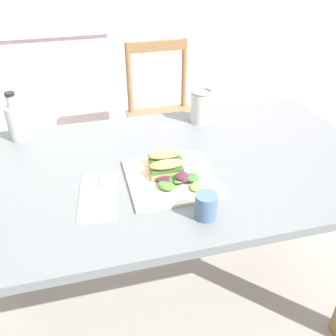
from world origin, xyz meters
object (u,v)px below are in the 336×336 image
plate_lunch (171,178)px  mason_jar_iced_tea (201,107)px  dining_table (172,192)px  fork_on_napkin (98,191)px  sandwich_half_front (167,168)px  bottle_cold_brew (17,123)px  sandwich_half_back (165,158)px  chair_wooden_far (163,118)px  cup_extra_side (206,206)px

plate_lunch → mason_jar_iced_tea: (0.23, 0.38, 0.06)m
dining_table → fork_on_napkin: fork_on_napkin is taller
sandwich_half_front → bottle_cold_brew: bearing=140.5°
plate_lunch → sandwich_half_front: 0.04m
sandwich_half_front → bottle_cold_brew: (-0.48, 0.40, 0.03)m
sandwich_half_back → plate_lunch: bearing=-89.5°
dining_table → plate_lunch: bearing=-107.6°
chair_wooden_far → plate_lunch: bearing=-102.3°
plate_lunch → sandwich_half_back: bearing=90.5°
plate_lunch → mason_jar_iced_tea: mason_jar_iced_tea is taller
dining_table → chair_wooden_far: (0.19, 0.93, -0.17)m
chair_wooden_far → bottle_cold_brew: size_ratio=4.60×
fork_on_napkin → mason_jar_iced_tea: bearing=39.9°
sandwich_half_front → mason_jar_iced_tea: mason_jar_iced_tea is taller
bottle_cold_brew → mason_jar_iced_tea: bottle_cold_brew is taller
chair_wooden_far → cup_extra_side: 1.27m
chair_wooden_far → plate_lunch: size_ratio=3.09×
sandwich_half_back → cup_extra_side: bearing=-79.7°
cup_extra_side → sandwich_half_back: bearing=100.3°
plate_lunch → sandwich_half_front: size_ratio=2.47×
fork_on_napkin → bottle_cold_brew: (-0.26, 0.42, 0.06)m
dining_table → sandwich_half_back: bearing=-156.8°
plate_lunch → sandwich_half_back: size_ratio=2.47×
fork_on_napkin → bottle_cold_brew: bottle_cold_brew is taller
cup_extra_side → dining_table: bearing=94.4°
cup_extra_side → mason_jar_iced_tea: bearing=72.7°
plate_lunch → fork_on_napkin: size_ratio=1.52×
chair_wooden_far → sandwich_half_front: bearing=-103.0°
sandwich_half_back → bottle_cold_brew: size_ratio=0.60×
sandwich_half_front → cup_extra_side: 0.22m
bottle_cold_brew → cup_extra_side: (0.55, -0.61, -0.03)m
dining_table → mason_jar_iced_tea: size_ratio=10.35×
bottle_cold_brew → dining_table: bearing=-32.0°
dining_table → sandwich_half_front: bearing=-118.1°
chair_wooden_far → mason_jar_iced_tea: size_ratio=6.29×
sandwich_half_back → bottle_cold_brew: bearing=145.6°
plate_lunch → sandwich_half_front: (-0.01, 0.01, 0.03)m
bottle_cold_brew → sandwich_half_front: bearing=-39.5°
sandwich_half_front → fork_on_napkin: (-0.23, -0.02, -0.03)m
chair_wooden_far → mason_jar_iced_tea: mason_jar_iced_tea is taller
bottle_cold_brew → fork_on_napkin: bearing=-58.6°
sandwich_half_back → fork_on_napkin: bearing=-160.4°
cup_extra_side → sandwich_half_front: bearing=105.9°
sandwich_half_front → bottle_cold_brew: size_ratio=0.60×
chair_wooden_far → mason_jar_iced_tea: (0.01, -0.64, 0.35)m
sandwich_half_front → cup_extra_side: size_ratio=1.48×
dining_table → cup_extra_side: size_ratio=18.54×
sandwich_half_back → mason_jar_iced_tea: (0.23, 0.31, 0.02)m
plate_lunch → bottle_cold_brew: size_ratio=1.49×
sandwich_half_front → mason_jar_iced_tea: 0.44m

